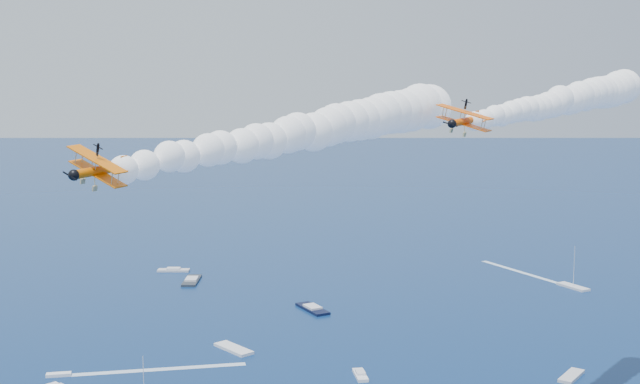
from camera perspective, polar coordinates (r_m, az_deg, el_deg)
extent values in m
cube|color=white|center=(184.73, -18.35, -12.40)|extent=(5.22, 1.69, 0.70)
cube|color=silver|center=(261.31, 17.81, -6.53)|extent=(6.52, 11.61, 0.70)
cube|color=silver|center=(183.23, 17.69, -12.54)|extent=(8.70, 8.40, 0.70)
cube|color=white|center=(193.12, -6.26, -11.18)|extent=(9.01, 11.77, 0.70)
cube|color=white|center=(175.68, 2.93, -13.07)|extent=(2.71, 7.34, 0.70)
cube|color=black|center=(224.86, -0.54, -8.43)|extent=(8.01, 14.00, 0.70)
cube|color=#282D36|center=(260.07, -9.25, -6.33)|extent=(7.22, 14.92, 0.70)
cube|color=silver|center=(275.49, -10.53, -5.58)|extent=(11.22, 5.54, 0.70)
cube|color=white|center=(183.17, -11.47, -12.44)|extent=(38.01, 2.18, 0.04)
cube|color=white|center=(278.60, 14.22, -5.60)|extent=(12.67, 37.01, 0.04)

